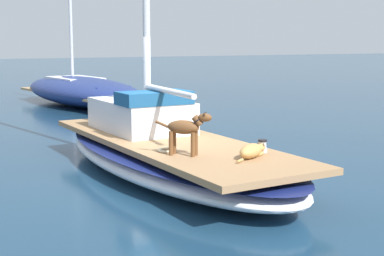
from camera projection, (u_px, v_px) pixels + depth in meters
name	position (u px, v px, depth m)	size (l,w,h in m)	color
ground_plane	(170.00, 175.00, 10.64)	(120.00, 120.00, 0.00)	navy
sailboat_main	(170.00, 157.00, 10.59)	(3.28, 7.46, 0.66)	white
cabin_house	(142.00, 113.00, 11.43)	(1.63, 2.36, 0.84)	silver
dog_tan	(252.00, 151.00, 8.92)	(0.82, 0.63, 0.22)	tan
dog_brown	(186.00, 129.00, 9.04)	(0.74, 0.70, 0.70)	brown
deck_winch	(262.00, 146.00, 9.32)	(0.16, 0.16, 0.21)	#B7B7BC
coiled_rope	(168.00, 150.00, 9.40)	(0.32, 0.32, 0.04)	beige
moored_boat_far_astern	(82.00, 91.00, 21.25)	(4.20, 7.82, 5.75)	navy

